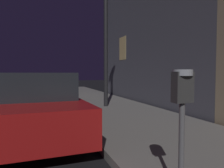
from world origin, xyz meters
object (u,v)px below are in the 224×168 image
(car_white, at_px, (34,87))
(street_lamp, at_px, (106,14))
(car_red, at_px, (32,105))
(car_green, at_px, (34,82))
(parking_meter, at_px, (182,102))

(car_white, distance_m, street_lamp, 5.72)
(car_red, bearing_deg, car_green, 90.01)
(parking_meter, height_order, street_lamp, street_lamp)
(car_green, bearing_deg, car_red, -89.99)
(car_red, distance_m, street_lamp, 4.78)
(car_green, bearing_deg, parking_meter, -85.03)
(car_red, distance_m, car_green, 12.93)
(car_white, xyz_separation_m, street_lamp, (2.64, -4.13, 2.94))
(car_white, distance_m, car_green, 6.11)
(car_red, relative_size, car_white, 1.01)
(street_lamp, bearing_deg, car_red, -134.50)
(car_red, xyz_separation_m, street_lamp, (2.64, 2.69, 2.95))
(car_red, bearing_deg, street_lamp, 45.50)
(parking_meter, bearing_deg, car_white, 97.89)
(car_white, xyz_separation_m, car_green, (0.00, 6.11, -0.02))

